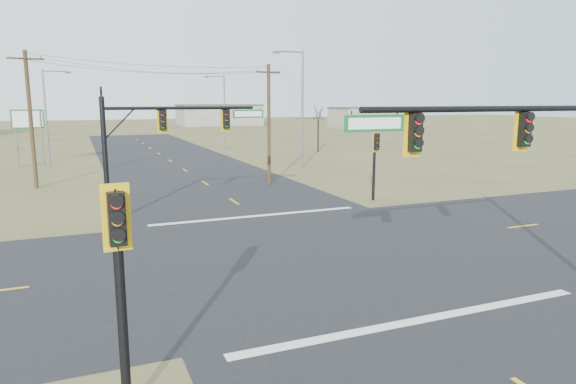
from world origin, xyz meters
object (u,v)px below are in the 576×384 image
object	(u,v)px
utility_pole_far	(31,118)
streetlight_b	(223,107)
pedestal_signal_ne	(376,150)
streetlight_c	(48,113)
mast_arm_near	(528,149)
highway_sign	(28,126)
bare_tree_c	(318,113)
pedestal_signal_sw	(119,253)
streetlight_a	(300,103)
mast_arm_far	(165,131)
utility_pole_near	(269,123)

from	to	relation	value
utility_pole_far	streetlight_b	world-z (taller)	utility_pole_far
pedestal_signal_ne	streetlight_c	bearing A→B (deg)	103.09
mast_arm_near	streetlight_c	bearing A→B (deg)	113.96
highway_sign	bare_tree_c	size ratio (longest dim) A/B	0.89
pedestal_signal_sw	streetlight_a	size ratio (longest dim) A/B	0.45
mast_arm_far	streetlight_c	xyz separation A→B (m)	(-6.78, 26.99, 0.44)
mast_arm_near	streetlight_a	distance (m)	34.14
streetlight_a	streetlight_c	distance (m)	24.33
streetlight_b	pedestal_signal_sw	bearing A→B (deg)	-132.06
pedestal_signal_ne	mast_arm_far	bearing A→B (deg)	157.02
utility_pole_far	streetlight_b	distance (m)	33.39
utility_pole_far	highway_sign	size ratio (longest dim) A/B	1.80
mast_arm_near	streetlight_b	bearing A→B (deg)	88.88
utility_pole_far	streetlight_c	xyz separation A→B (m)	(0.61, 13.09, 0.09)
highway_sign	mast_arm_far	bearing A→B (deg)	-78.64
pedestal_signal_sw	utility_pole_near	world-z (taller)	utility_pole_near
utility_pole_far	streetlight_b	bearing A→B (deg)	50.12
highway_sign	bare_tree_c	xyz separation A→B (m)	(32.40, 2.23, 0.90)
highway_sign	utility_pole_near	bearing A→B (deg)	-53.18
mast_arm_near	bare_tree_c	bearing A→B (deg)	76.42
pedestal_signal_ne	streetlight_c	distance (m)	33.56
mast_arm_near	utility_pole_far	bearing A→B (deg)	122.26
pedestal_signal_ne	highway_sign	bearing A→B (deg)	104.47
streetlight_b	mast_arm_far	bearing A→B (deg)	-134.34
pedestal_signal_ne	utility_pole_far	size ratio (longest dim) A/B	0.46
utility_pole_near	highway_sign	world-z (taller)	utility_pole_near
streetlight_a	streetlight_b	xyz separation A→B (m)	(-1.42, 22.41, -0.75)
utility_pole_near	bare_tree_c	xyz separation A→B (m)	(14.57, 21.61, 0.13)
mast_arm_far	streetlight_a	world-z (taller)	streetlight_a
pedestal_signal_ne	highway_sign	xyz separation A→B (m)	(-21.97, 27.91, 0.67)
mast_arm_near	highway_sign	distance (m)	47.55
streetlight_c	bare_tree_c	distance (m)	30.70
utility_pole_near	streetlight_c	world-z (taller)	streetlight_c
pedestal_signal_sw	bare_tree_c	distance (m)	55.43
mast_arm_far	pedestal_signal_ne	bearing A→B (deg)	-6.58
mast_arm_far	pedestal_signal_sw	world-z (taller)	mast_arm_far
mast_arm_near	utility_pole_near	xyz separation A→B (m)	(0.74, 24.98, -0.24)
streetlight_a	bare_tree_c	world-z (taller)	streetlight_a
bare_tree_c	pedestal_signal_sw	bearing A→B (deg)	-119.78
pedestal_signal_sw	streetlight_a	distance (m)	39.92
pedestal_signal_sw	bare_tree_c	size ratio (longest dim) A/B	0.79
pedestal_signal_sw	streetlight_c	xyz separation A→B (m)	(-2.99, 44.77, 1.74)
streetlight_a	pedestal_signal_sw	bearing A→B (deg)	-118.23
pedestal_signal_ne	bare_tree_c	world-z (taller)	bare_tree_c
mast_arm_near	utility_pole_near	size ratio (longest dim) A/B	1.14
mast_arm_far	highway_sign	world-z (taller)	mast_arm_far
pedestal_signal_sw	utility_pole_near	bearing A→B (deg)	60.07
streetlight_c	pedestal_signal_sw	bearing A→B (deg)	-103.35
utility_pole_far	streetlight_a	world-z (taller)	streetlight_a
pedestal_signal_ne	pedestal_signal_sw	distance (m)	24.79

